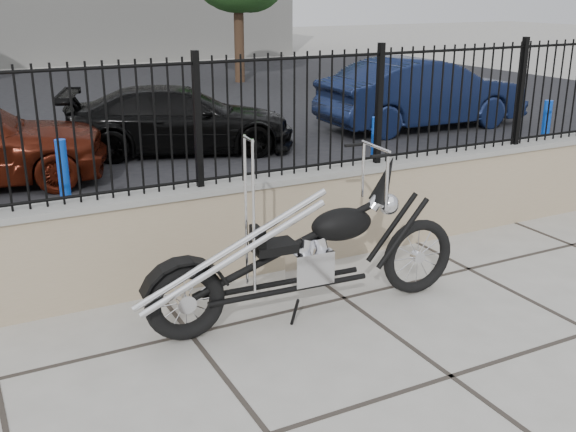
# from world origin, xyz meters

# --- Properties ---
(ground_plane) EXTENTS (90.00, 90.00, 0.00)m
(ground_plane) POSITION_xyz_m (0.00, 0.00, 0.00)
(ground_plane) COLOR #99968E
(ground_plane) RESTS_ON ground
(parking_lot) EXTENTS (30.00, 30.00, 0.00)m
(parking_lot) POSITION_xyz_m (0.00, 12.50, 0.00)
(parking_lot) COLOR black
(parking_lot) RESTS_ON ground
(retaining_wall) EXTENTS (14.00, 0.36, 0.96)m
(retaining_wall) POSITION_xyz_m (0.00, 2.50, 0.48)
(retaining_wall) COLOR gray
(retaining_wall) RESTS_ON ground_plane
(iron_fence) EXTENTS (14.00, 0.08, 1.20)m
(iron_fence) POSITION_xyz_m (0.00, 2.50, 1.56)
(iron_fence) COLOR black
(iron_fence) RESTS_ON retaining_wall
(chopper_motorcycle) EXTENTS (2.80, 0.66, 1.66)m
(chopper_motorcycle) POSITION_xyz_m (-0.50, 1.37, 0.83)
(chopper_motorcycle) COLOR black
(chopper_motorcycle) RESTS_ON ground_plane
(car_black) EXTENTS (4.25, 2.72, 1.15)m
(car_black) POSITION_xyz_m (0.61, 7.92, 0.57)
(car_black) COLOR black
(car_black) RESTS_ON parking_lot
(car_blue) EXTENTS (4.38, 1.64, 1.43)m
(car_blue) POSITION_xyz_m (5.73, 7.73, 0.71)
(car_blue) COLOR #0E1633
(car_blue) RESTS_ON parking_lot
(bollard_a) EXTENTS (0.16, 0.16, 1.08)m
(bollard_a) POSITION_xyz_m (-1.91, 4.67, 0.54)
(bollard_a) COLOR #0D23C6
(bollard_a) RESTS_ON ground_plane
(bollard_b) EXTENTS (0.16, 0.16, 1.02)m
(bollard_b) POSITION_xyz_m (2.35, 4.48, 0.51)
(bollard_b) COLOR #0C24BD
(bollard_b) RESTS_ON ground_plane
(bollard_c) EXTENTS (0.13, 0.13, 1.09)m
(bollard_c) POSITION_xyz_m (5.37, 4.16, 0.54)
(bollard_c) COLOR #0E33D5
(bollard_c) RESTS_ON ground_plane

